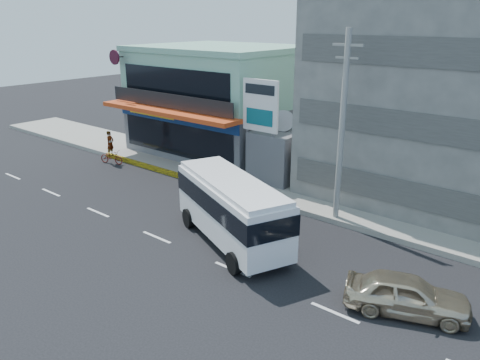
# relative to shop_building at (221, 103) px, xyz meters

# --- Properties ---
(ground) EXTENTS (120.00, 120.00, 0.00)m
(ground) POSITION_rel_shop_building_xyz_m (8.00, -13.95, -4.00)
(ground) COLOR black
(ground) RESTS_ON ground
(sidewalk) EXTENTS (70.00, 5.00, 0.30)m
(sidewalk) POSITION_rel_shop_building_xyz_m (13.00, -4.45, -3.85)
(sidewalk) COLOR gray
(sidewalk) RESTS_ON ground
(shop_building) EXTENTS (12.40, 11.70, 8.00)m
(shop_building) POSITION_rel_shop_building_xyz_m (0.00, 0.00, 0.00)
(shop_building) COLOR #4D4D52
(shop_building) RESTS_ON ground
(concrete_building) EXTENTS (16.00, 12.00, 14.00)m
(concrete_building) POSITION_rel_shop_building_xyz_m (18.00, 1.05, 3.00)
(concrete_building) COLOR gray
(concrete_building) RESTS_ON ground
(gap_structure) EXTENTS (3.00, 6.00, 3.50)m
(gap_structure) POSITION_rel_shop_building_xyz_m (8.00, -1.95, -2.25)
(gap_structure) COLOR #4D4D52
(gap_structure) RESTS_ON ground
(satellite_dish) EXTENTS (1.50, 1.50, 0.15)m
(satellite_dish) POSITION_rel_shop_building_xyz_m (8.00, -2.95, -0.42)
(satellite_dish) COLOR slate
(satellite_dish) RESTS_ON gap_structure
(billboard) EXTENTS (2.60, 0.18, 6.90)m
(billboard) POSITION_rel_shop_building_xyz_m (7.50, -4.75, 0.93)
(billboard) COLOR gray
(billboard) RESTS_ON ground
(utility_pole_near) EXTENTS (1.60, 0.30, 10.00)m
(utility_pole_near) POSITION_rel_shop_building_xyz_m (14.00, -6.55, 1.15)
(utility_pole_near) COLOR #999993
(utility_pole_near) RESTS_ON ground
(minibus) EXTENTS (8.19, 5.42, 3.28)m
(minibus) POSITION_rel_shop_building_xyz_m (11.28, -11.98, -2.04)
(minibus) COLOR white
(minibus) RESTS_ON ground
(sedan) EXTENTS (4.85, 3.29, 1.53)m
(sedan) POSITION_rel_shop_building_xyz_m (20.00, -12.26, -3.23)
(sedan) COLOR beige
(sedan) RESTS_ON ground
(motorcycle_rider) EXTENTS (2.06, 1.19, 2.51)m
(motorcycle_rider) POSITION_rel_shop_building_xyz_m (-4.15, -7.75, -3.17)
(motorcycle_rider) COLOR #4E0F0B
(motorcycle_rider) RESTS_ON ground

